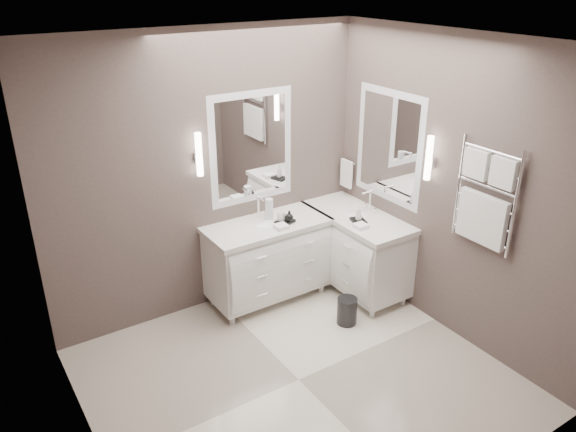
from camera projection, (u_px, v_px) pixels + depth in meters
floor at (299, 380)px, 4.67m from camera, size 3.20×3.00×0.01m
ceiling at (302, 43)px, 3.56m from camera, size 3.20×3.00×0.01m
wall_back at (210, 175)px, 5.27m from camera, size 3.20×0.01×2.70m
wall_front at (460, 338)px, 2.97m from camera, size 3.20×0.01×2.70m
wall_left at (76, 299)px, 3.32m from camera, size 0.01×3.00×2.70m
wall_right at (451, 190)px, 4.92m from camera, size 0.01×3.00×2.70m
vanity_back at (268, 256)px, 5.63m from camera, size 1.24×0.59×0.97m
vanity_right at (356, 247)px, 5.82m from camera, size 0.59×1.24×0.97m
mirror_back at (252, 148)px, 5.40m from camera, size 0.90×0.02×1.10m
mirror_right at (389, 146)px, 5.44m from camera, size 0.02×0.90×1.10m
sconce_back at (199, 155)px, 5.04m from camera, size 0.06×0.06×0.40m
sconce_right at (429, 159)px, 4.95m from camera, size 0.06×0.06×0.40m
towel_bar_corner at (346, 173)px, 6.02m from camera, size 0.03×0.22×0.30m
towel_ladder at (485, 202)px, 4.57m from camera, size 0.06×0.58×0.90m
waste_bin at (347, 311)px, 5.36m from camera, size 0.23×0.23×0.27m
amenity_tray_back at (285, 222)px, 5.48m from camera, size 0.21×0.18×0.03m
amenity_tray_right at (358, 221)px, 5.50m from camera, size 0.17×0.19×0.02m
water_bottle at (269, 210)px, 5.50m from camera, size 0.10×0.10×0.23m
soap_bottle_a at (281, 214)px, 5.45m from camera, size 0.08×0.08×0.13m
soap_bottle_b at (289, 216)px, 5.45m from camera, size 0.10×0.10×0.11m
soap_bottle_c at (359, 212)px, 5.47m from camera, size 0.07×0.07×0.16m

